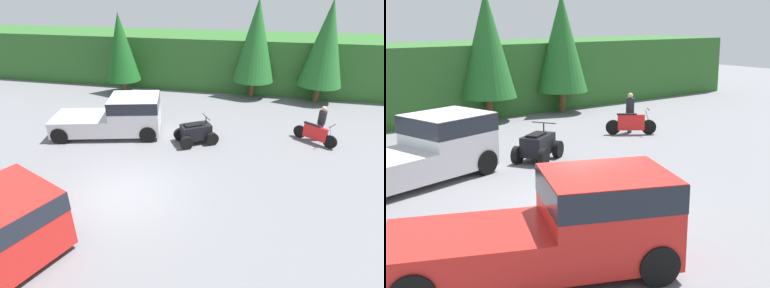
% 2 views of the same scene
% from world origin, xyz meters
% --- Properties ---
extents(ground_plane, '(80.00, 80.00, 0.00)m').
position_xyz_m(ground_plane, '(0.00, 0.00, 0.00)').
color(ground_plane, slate).
extents(hillside_backdrop, '(44.00, 6.00, 3.69)m').
position_xyz_m(hillside_backdrop, '(0.00, 16.00, 1.84)').
color(hillside_backdrop, '#2D6028').
rests_on(hillside_backdrop, ground_plane).
extents(tree_left, '(2.41, 2.41, 5.47)m').
position_xyz_m(tree_left, '(-5.00, 11.55, 3.22)').
color(tree_left, brown).
rests_on(tree_left, ground_plane).
extents(tree_mid_left, '(2.80, 2.80, 6.37)m').
position_xyz_m(tree_mid_left, '(4.00, 12.80, 3.74)').
color(tree_mid_left, brown).
rests_on(tree_mid_left, ground_plane).
extents(tree_mid_right, '(2.77, 2.77, 6.31)m').
position_xyz_m(tree_mid_right, '(8.28, 12.55, 3.71)').
color(tree_mid_right, brown).
rests_on(tree_mid_right, ground_plane).
extents(pickup_truck_second, '(5.69, 3.48, 2.00)m').
position_xyz_m(pickup_truck_second, '(-2.31, 4.93, 1.04)').
color(pickup_truck_second, silver).
rests_on(pickup_truck_second, ground_plane).
extents(dirt_bike, '(1.86, 1.37, 1.14)m').
position_xyz_m(dirt_bike, '(7.33, 6.01, 0.47)').
color(dirt_bike, black).
rests_on(dirt_bike, ground_plane).
extents(quad_atv, '(2.28, 2.06, 1.30)m').
position_xyz_m(quad_atv, '(1.68, 4.77, 0.51)').
color(quad_atv, black).
rests_on(quad_atv, ground_plane).
extents(rider_person, '(0.52, 0.52, 1.78)m').
position_xyz_m(rider_person, '(7.59, 6.38, 0.96)').
color(rider_person, navy).
rests_on(rider_person, ground_plane).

